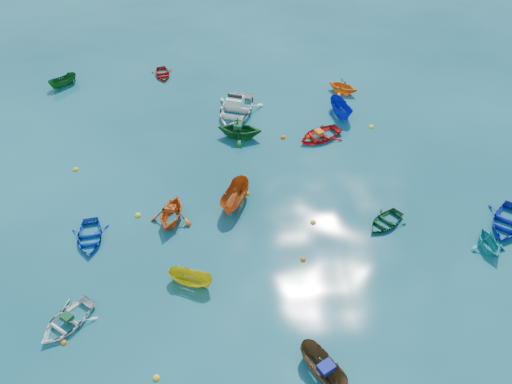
{
  "coord_description": "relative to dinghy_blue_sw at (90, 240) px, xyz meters",
  "views": [
    {
      "loc": [
        -1.42,
        -18.5,
        21.59
      ],
      "look_at": [
        0.0,
        5.0,
        0.4
      ],
      "focal_mm": 35.0,
      "sensor_mm": 36.0,
      "label": 1
    }
  ],
  "objects": [
    {
      "name": "dinghy_orange_far",
      "position": [
        17.86,
        15.57,
        0.0
      ],
      "size": [
        3.39,
        3.32,
        1.36
      ],
      "primitive_type": "imported",
      "rotation": [
        0.0,
        0.0,
        0.93
      ],
      "color": "orange",
      "rests_on": "ground"
    },
    {
      "name": "sampan_yellow_mid",
      "position": [
        6.05,
        -3.55,
        0.0
      ],
      "size": [
        2.73,
        1.85,
        0.99
      ],
      "primitive_type": "imported",
      "rotation": [
        0.0,
        0.0,
        1.19
      ],
      "color": "gold",
      "rests_on": "ground"
    },
    {
      "name": "dinghy_green_n",
      "position": [
        9.12,
        9.68,
        0.0
      ],
      "size": [
        3.72,
        3.38,
        1.69
      ],
      "primitive_type": "imported",
      "rotation": [
        0.0,
        0.0,
        1.36
      ],
      "color": "#13521D",
      "rests_on": "ground"
    },
    {
      "name": "dinghy_white_near",
      "position": [
        -0.07,
        -5.7,
        0.0
      ],
      "size": [
        3.6,
        3.79,
        0.64
      ],
      "primitive_type": "imported",
      "rotation": [
        0.0,
        0.0,
        -0.64
      ],
      "color": "white",
      "rests_on": "ground"
    },
    {
      "name": "sampan_brown_mid",
      "position": [
        12.26,
        -9.09,
        0.0
      ],
      "size": [
        2.46,
        3.14,
        1.15
      ],
      "primitive_type": "imported",
      "rotation": [
        0.0,
        0.0,
        0.52
      ],
      "color": "brown",
      "rests_on": "ground"
    },
    {
      "name": "tarp_green_b",
      "position": [
        9.03,
        9.7,
        1.03
      ],
      "size": [
        0.72,
        0.86,
        0.36
      ],
      "primitive_type": "cube",
      "rotation": [
        0.0,
        0.0,
        1.36
      ],
      "color": "#124A2A",
      "rests_on": "dinghy_green_n"
    },
    {
      "name": "tarp_green_a",
      "position": [
        -0.01,
        -5.62,
        0.46
      ],
      "size": [
        0.71,
        0.68,
        0.27
      ],
      "primitive_type": "cube",
      "rotation": [
        0.0,
        0.0,
        -0.64
      ],
      "color": "#104325",
      "rests_on": "dinghy_white_near"
    },
    {
      "name": "dinghy_green_e",
      "position": [
        17.53,
        0.23,
        0.0
      ],
      "size": [
        3.27,
        3.16,
        0.55
      ],
      "primitive_type": "imported",
      "rotation": [
        0.0,
        0.0,
        -0.89
      ],
      "color": "#10451F",
      "rests_on": "ground"
    },
    {
      "name": "buoy_or_e",
      "position": [
        12.3,
        9.4,
        0.0
      ],
      "size": [
        0.38,
        0.38,
        0.38
      ],
      "primitive_type": "sphere",
      "color": "#DC4D0B",
      "rests_on": "ground"
    },
    {
      "name": "tarp_blue_a",
      "position": [
        12.33,
        -9.22,
        0.75
      ],
      "size": [
        0.9,
        0.84,
        0.35
      ],
      "primitive_type": "cube",
      "rotation": [
        0.0,
        0.0,
        0.52
      ],
      "color": "navy",
      "rests_on": "sampan_brown_mid"
    },
    {
      "name": "sampan_blue_far",
      "position": [
        17.11,
        12.24,
        0.0
      ],
      "size": [
        1.79,
        3.27,
        1.2
      ],
      "primitive_type": "imported",
      "rotation": [
        0.0,
        0.0,
        0.21
      ],
      "color": "#0E1BB7",
      "rests_on": "ground"
    },
    {
      "name": "sampan_green_far",
      "position": [
        -5.48,
        18.03,
        0.0
      ],
      "size": [
        2.49,
        2.4,
        0.97
      ],
      "primitive_type": "imported",
      "rotation": [
        0.0,
        0.0,
        -0.83
      ],
      "color": "#13511A",
      "rests_on": "ground"
    },
    {
      "name": "ground",
      "position": [
        9.92,
        -1.87,
        0.0
      ],
      "size": [
        160.0,
        160.0,
        0.0
      ],
      "primitive_type": "plane",
      "color": "#093A47",
      "rests_on": "ground"
    },
    {
      "name": "buoy_or_c",
      "position": [
        9.39,
        3.44,
        0.0
      ],
      "size": [
        0.3,
        0.3,
        0.3
      ],
      "primitive_type": "sphere",
      "color": "orange",
      "rests_on": "ground"
    },
    {
      "name": "dinghy_blue_se",
      "position": [
        24.81,
        -0.32,
        0.0
      ],
      "size": [
        4.27,
        4.51,
        0.76
      ],
      "primitive_type": "imported",
      "rotation": [
        0.0,
        0.0,
        -0.63
      ],
      "color": "#0D21A8",
      "rests_on": "ground"
    },
    {
      "name": "buoy_ye_a",
      "position": [
        4.63,
        -8.87,
        0.0
      ],
      "size": [
        0.33,
        0.33,
        0.33
      ],
      "primitive_type": "sphere",
      "color": "yellow",
      "rests_on": "ground"
    },
    {
      "name": "buoy_ye_c",
      "position": [
        13.24,
        0.59,
        0.0
      ],
      "size": [
        0.36,
        0.36,
        0.36
      ],
      "primitive_type": "sphere",
      "color": "yellow",
      "rests_on": "ground"
    },
    {
      "name": "dinghy_red_far",
      "position": [
        2.72,
        19.26,
        0.0
      ],
      "size": [
        2.32,
        2.88,
        0.53
      ],
      "primitive_type": "imported",
      "rotation": [
        0.0,
        0.0,
        0.21
      ],
      "color": "#A70F0D",
      "rests_on": "ground"
    },
    {
      "name": "buoy_or_d",
      "position": [
        14.16,
        9.39,
        0.0
      ],
      "size": [
        0.38,
        0.38,
        0.38
      ],
      "primitive_type": "sphere",
      "color": "orange",
      "rests_on": "ground"
    },
    {
      "name": "buoy_ye_b",
      "position": [
        2.57,
        1.84,
        0.0
      ],
      "size": [
        0.39,
        0.39,
        0.39
      ],
      "primitive_type": "sphere",
      "color": "yellow",
      "rests_on": "ground"
    },
    {
      "name": "dinghy_orange_w",
      "position": [
        4.7,
        1.34,
        0.0
      ],
      "size": [
        3.17,
        3.48,
        1.58
      ],
      "primitive_type": "imported",
      "rotation": [
        0.0,
        0.0,
        -0.22
      ],
      "color": "#CE4D13",
      "rests_on": "ground"
    },
    {
      "name": "tarp_orange_b",
      "position": [
        14.89,
        9.23,
        0.51
      ],
      "size": [
        0.73,
        0.8,
        0.31
      ],
      "primitive_type": "cube",
      "rotation": [
        0.0,
        0.0,
        -1.09
      ],
      "color": "orange",
      "rests_on": "dinghy_red_ne"
    },
    {
      "name": "motorboat_white",
      "position": [
        8.9,
        12.79,
        0.0
      ],
      "size": [
        5.1,
        6.01,
        1.66
      ],
      "primitive_type": "imported",
      "rotation": [
        0.0,
        0.0,
        -0.32
      ],
      "color": "white",
      "rests_on": "ground"
    },
    {
      "name": "dinghy_red_ne",
      "position": [
        14.98,
        9.27,
        0.0
      ],
      "size": [
        4.18,
        3.76,
        0.71
      ],
      "primitive_type": "imported",
      "rotation": [
        0.0,
        0.0,
        -1.09
      ],
      "color": "red",
      "rests_on": "ground"
    },
    {
      "name": "dinghy_cyan_se",
      "position": [
        22.92,
        -2.01,
        0.0
      ],
      "size": [
        2.12,
        2.45,
        1.26
      ],
      "primitive_type": "imported",
      "rotation": [
        0.0,
        0.0,
        0.03
      ],
      "color": "teal",
      "rests_on": "ground"
    },
    {
      "name": "sampan_orange_n",
      "position": [
        8.59,
        2.53,
        0.0
      ],
      "size": [
        2.47,
        3.63,
        1.31
      ],
      "primitive_type": "imported",
      "rotation": [
        0.0,
        0.0,
        -0.39
      ],
      "color": "#B84811",
      "rests_on": "ground"
    },
    {
      "name": "buoy_ye_d",
      "position": [
        -2.18,
        6.57,
        0.0
      ],
      "size": [
        0.37,
        0.37,
        0.37
      ],
      "primitive_type": "sphere",
      "color": "gold",
      "rests_on": "ground"
    },
    {
      "name": "buoy_ye_e",
      "position": [
        19.1,
        10.37,
        0.0
      ],
      "size": [
        0.38,
        0.38,
        0.38
      ],
      "primitive_type": "sphere",
      "color": "yellow",
      "rests_on": "ground"
    },
    {
      "name": "tarp_orange_a",
      "position": [
        4.71,
        1.39,
        0.93
      ],
      "size": [
        0.67,
        0.56,
        0.28
      ],
      "primitive_type": "cube",
      "rotation": [
        0.0,
        0.0,
        -0.22
      ],
      "color": "#B03B12",
      "rests_on": "dinghy_orange_w"
    },
    {
      "name": "dinghy_blue_sw",
      "position": [
        0.0,
        0.0,
        0.0
      ],
      "size": [
        2.62,
        3.35,
        0.63
      ],
      "primitive_type": "imported",
      "rotation": [
        0.0,
        0.0,
        0.15
      ],
      "color": "blue",
      "rests_on": "ground"
    },
    {
      "name": "buoy_or_b",
      "position": [
        12.24,
        -2.27,
        0.0
      ],
      "size": [
        0.31,
        0.31,
        0.31
      ],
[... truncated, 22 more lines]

